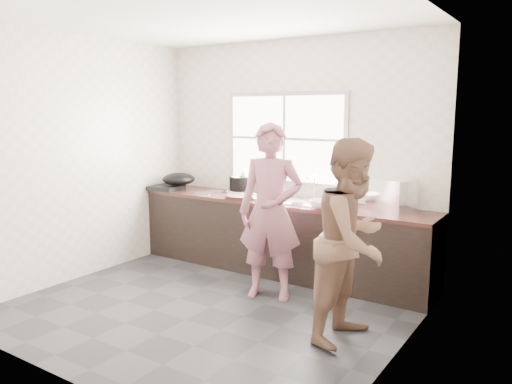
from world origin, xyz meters
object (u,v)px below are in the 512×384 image
Objects in this scene: woman at (271,218)px; bowl_held at (297,202)px; bottle_brown_short at (262,188)px; pot_lid_left at (203,193)px; pot_lid_right at (215,191)px; bowl_crabs at (322,205)px; burner at (166,188)px; bottle_green at (243,180)px; dish_rack at (391,194)px; plate_food at (235,192)px; wok at (179,179)px; glass_jar at (239,189)px; cutting_board at (243,196)px; person_side at (353,241)px; bowl_mince at (262,200)px; bottle_brown_tall at (242,185)px; black_pot at (240,184)px.

bowl_held is at bearing 75.06° from woman.
bottle_brown_short is 0.71× the size of pot_lid_left.
woman is 1.55m from pot_lid_right.
bowl_crabs reaches higher than burner.
dish_rack is at bearing -1.93° from bottle_green.
wok reaches higher than plate_food.
pot_lid_left is at bearing 0.62° from burner.
glass_jar is (-1.02, 0.91, 0.08)m from woman.
bowl_held is 1.00m from dish_rack.
glass_jar reaches higher than cutting_board.
bowl_crabs is at bearing -7.76° from pot_lid_right.
wok is 0.53m from pot_lid_right.
bottle_green is at bearing 159.04° from bowl_held.
burner is (-0.88, -0.32, 0.02)m from plate_food.
person_side reaches higher than pot_lid_right.
woman is 10.09× the size of bottle_brown_short.
bowl_crabs is 0.72m from dish_rack.
bowl_mince is 0.53m from bottle_brown_short.
wok is at bearing 176.45° from cutting_board.
burner is at bearing -158.43° from bottle_green.
bottle_brown_tall is at bearing 47.30° from pot_lid_left.
woman is 8.76× the size of bowl_mince.
bowl_crabs reaches higher than cutting_board.
pot_lid_right is at bearing 161.10° from cutting_board.
plate_food is 0.94m from burner.
bottle_brown_tall reaches higher than cutting_board.
person_side reaches higher than wok.
bottle_brown_short reaches higher than cutting_board.
wok is at bearing -160.79° from bottle_brown_tall.
wok is (-0.82, -0.29, -0.01)m from bottle_green.
bowl_mince is 1.06× the size of bowl_held.
person_side is 2.67m from pot_lid_right.
dish_rack is 1.88× the size of pot_lid_left.
person_side is 7.81× the size of bowl_crabs.
bowl_mince is 0.45× the size of wok.
wok is at bearing 177.51° from bowl_crabs.
black_pot is (-0.62, 0.44, 0.08)m from bowl_mince.
bottle_green reaches higher than bowl_held.
black_pot is 1.97m from dish_rack.
bottle_brown_short is at bearing 158.88° from bowl_crabs.
woman is 1.47m from pot_lid_left.
black_pot is at bearing 180.00° from bottle_brown_short.
person_side is at bearing -33.38° from black_pot.
black_pot reaches higher than burner.
woman is at bearing 73.92° from person_side.
person_side is 4.08× the size of cutting_board.
plate_food is (-2.14, 1.32, 0.04)m from person_side.
bowl_mince is 0.76m from black_pot.
black_pot reaches higher than bowl_mince.
bottle_brown_tall is at bearing 76.03° from glass_jar.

